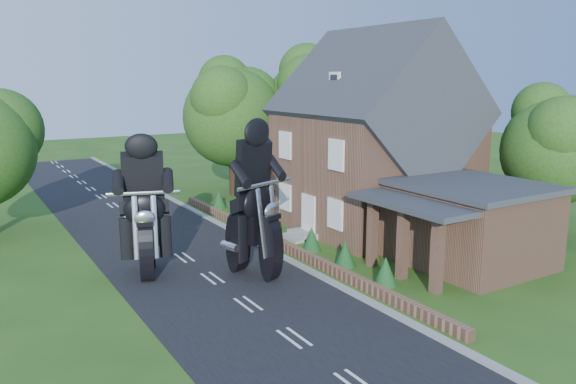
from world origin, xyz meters
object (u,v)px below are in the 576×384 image
house (375,144)px  garden_wall (281,244)px  motorcycle_lead (254,253)px  annex (467,222)px  motorcycle_follow (147,255)px

house → garden_wall: bearing=-170.8°
garden_wall → motorcycle_lead: 3.85m
garden_wall → house: size_ratio=2.15×
annex → motorcycle_follow: size_ratio=3.90×
garden_wall → house: 7.52m
garden_wall → annex: size_ratio=3.12×
house → motorcycle_lead: (-8.95, -3.59, -3.41)m
house → motorcycle_lead: house is taller
annex → motorcycle_lead: size_ratio=3.54×
house → motorcycle_lead: size_ratio=5.14×
house → motorcycle_follow: bearing=-174.1°
house → motorcycle_lead: 10.23m
house → annex: bearing=-95.2°
motorcycle_lead → annex: bearing=139.1°
garden_wall → motorcycle_follow: size_ratio=12.17×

